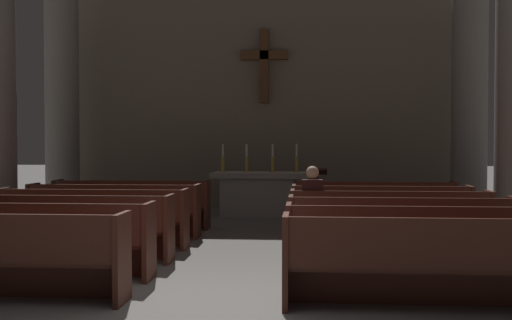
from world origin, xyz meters
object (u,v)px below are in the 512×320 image
object	(u,v)px
pew_right_row_2	(416,245)
altar	(260,193)
lectern	(316,197)
pew_right_row_6	(374,206)
column_right_third	(469,93)
column_left_third	(62,95)
candlestick_outer_left	(223,163)
pew_right_row_5	(381,213)
pew_left_row_6	(132,204)
pew_right_row_1	(436,263)
pew_left_row_5	(114,210)
candlestick_inner_right	(273,163)
candlestick_inner_left	(247,163)
pew_right_row_4	(390,221)
candlestick_outer_right	(297,163)
pew_right_row_3	(401,231)
pew_left_row_2	(30,240)
pew_left_row_4	(92,218)
pew_left_row_3	(65,227)
lone_worshipper	(312,206)

from	to	relation	value
pew_right_row_2	altar	xyz separation A→B (m)	(-2.34, 6.79, 0.06)
lectern	pew_right_row_6	bearing A→B (deg)	-46.64
column_right_third	column_left_third	bearing A→B (deg)	180.00
candlestick_outer_left	pew_right_row_5	bearing A→B (deg)	-47.13
pew_left_row_6	lectern	world-z (taller)	lectern
pew_right_row_2	candlestick_outer_left	world-z (taller)	candlestick_outer_left
pew_right_row_1	column_left_third	distance (m)	11.08
column_left_third	altar	size ratio (longest dim) A/B	2.64
lectern	candlestick_outer_left	bearing A→B (deg)	150.61
pew_left_row_5	column_right_third	size ratio (longest dim) A/B	0.52
candlestick_inner_right	pew_right_row_1	bearing A→B (deg)	-75.50
pew_right_row_1	candlestick_inner_left	xyz separation A→B (m)	(-2.64, 7.90, 0.74)
pew_right_row_5	lectern	bearing A→B (deg)	115.37
pew_right_row_4	candlestick_outer_right	xyz separation A→B (m)	(-1.49, 4.56, 0.74)
pew_right_row_3	candlestick_inner_left	bearing A→B (deg)	114.99
pew_left_row_2	column_right_third	xyz separation A→B (m)	(7.11, 7.05, 2.34)
pew_right_row_4	pew_right_row_6	xyz separation A→B (m)	(0.00, 2.23, 0.00)
pew_left_row_4	pew_right_row_1	world-z (taller)	same
pew_right_row_1	lectern	size ratio (longest dim) A/B	2.64
candlestick_inner_left	pew_right_row_2	bearing A→B (deg)	-68.72
pew_right_row_1	column_right_third	distance (m)	8.84
pew_left_row_3	pew_right_row_5	size ratio (longest dim) A/B	1.00
column_left_third	candlestick_outer_left	size ratio (longest dim) A/B	8.99
pew_left_row_5	pew_right_row_5	xyz separation A→B (m)	(4.69, 0.00, 0.00)
pew_right_row_4	pew_left_row_5	bearing A→B (deg)	166.62
pew_left_row_6	pew_left_row_4	bearing A→B (deg)	-90.00
pew_right_row_6	lectern	world-z (taller)	lectern
lone_worshipper	pew_right_row_1	bearing A→B (deg)	-70.68
pew_left_row_2	pew_left_row_4	world-z (taller)	same
candlestick_inner_right	lone_worshipper	bearing A→B (deg)	-79.26
pew_left_row_6	candlestick_inner_right	bearing A→B (deg)	41.34
pew_left_row_2	candlestick_outer_left	bearing A→B (deg)	77.59
pew_right_row_3	lone_worshipper	bearing A→B (deg)	135.81
pew_right_row_1	candlestick_outer_left	bearing A→B (deg)	112.01
candlestick_inner_right	lone_worshipper	size ratio (longest dim) A/B	0.49
pew_right_row_1	pew_right_row_4	size ratio (longest dim) A/B	1.00
pew_left_row_2	candlestick_inner_right	size ratio (longest dim) A/B	4.72
pew_left_row_6	column_left_third	xyz separation A→B (m)	(-2.43, 2.59, 2.34)
column_left_third	pew_left_row_4	bearing A→B (deg)	-63.28
column_right_third	altar	bearing A→B (deg)	-176.80
pew_left_row_5	lectern	distance (m)	4.26
pew_right_row_6	candlestick_outer_left	size ratio (longest dim) A/B	4.72
pew_left_row_4	altar	xyz separation A→B (m)	(2.34, 4.56, 0.06)
lone_worshipper	pew_left_row_6	bearing A→B (deg)	147.94
pew_left_row_4	lectern	size ratio (longest dim) A/B	2.64
pew_left_row_2	lectern	xyz separation A→B (m)	(3.62, 5.59, 0.07)
pew_right_row_1	candlestick_inner_left	size ratio (longest dim) A/B	4.72
pew_right_row_4	candlestick_inner_left	bearing A→B (deg)	120.12
pew_right_row_3	column_left_third	xyz separation A→B (m)	(-7.11, 5.94, 2.34)
candlestick_inner_left	pew_right_row_3	bearing A→B (deg)	-65.01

